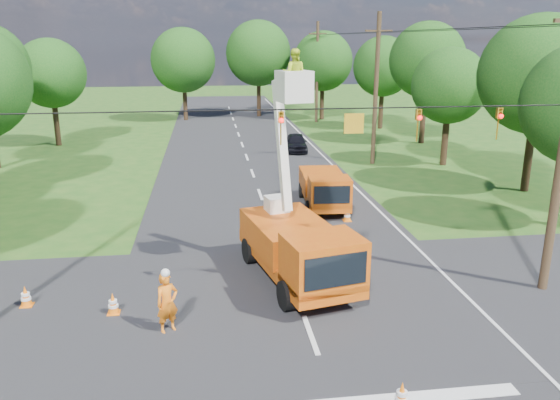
{
  "coord_description": "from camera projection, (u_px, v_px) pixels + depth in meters",
  "views": [
    {
      "loc": [
        -2.74,
        -13.82,
        8.26
      ],
      "look_at": [
        -0.2,
        5.2,
        2.6
      ],
      "focal_mm": 35.0,
      "sensor_mm": 36.0,
      "label": 1
    }
  ],
  "objects": [
    {
      "name": "tree_far_b",
      "position": [
        258.0,
        53.0,
        58.96
      ],
      "size": [
        7.0,
        7.0,
        10.32
      ],
      "color": "#382616",
      "rests_on": "ground"
    },
    {
      "name": "traffic_cone_5",
      "position": [
        26.0,
        297.0,
        17.44
      ],
      "size": [
        0.38,
        0.38,
        0.71
      ],
      "color": "orange",
      "rests_on": "ground"
    },
    {
      "name": "tree_left_f",
      "position": [
        51.0,
        74.0,
        42.77
      ],
      "size": [
        5.4,
        5.4,
        8.4
      ],
      "color": "#382616",
      "rests_on": "ground"
    },
    {
      "name": "tree_far_c",
      "position": [
        323.0,
        61.0,
        57.15
      ],
      "size": [
        6.2,
        6.2,
        9.18
      ],
      "color": "#382616",
      "rests_on": "ground"
    },
    {
      "name": "traffic_cone_7",
      "position": [
        334.0,
        176.0,
        32.77
      ],
      "size": [
        0.38,
        0.38,
        0.71
      ],
      "color": "orange",
      "rests_on": "ground"
    },
    {
      "name": "signal_span",
      "position": [
        374.0,
        122.0,
        16.34
      ],
      "size": [
        18.0,
        0.29,
        1.07
      ],
      "color": "black",
      "rests_on": "ground"
    },
    {
      "name": "traffic_cone_4",
      "position": [
        113.0,
        304.0,
        16.97
      ],
      "size": [
        0.38,
        0.38,
        0.71
      ],
      "color": "orange",
      "rests_on": "ground"
    },
    {
      "name": "distant_car",
      "position": [
        296.0,
        142.0,
        41.82
      ],
      "size": [
        1.98,
        4.06,
        1.33
      ],
      "primitive_type": "imported",
      "rotation": [
        0.0,
        0.0,
        -0.11
      ],
      "color": "black",
      "rests_on": "ground"
    },
    {
      "name": "road_main",
      "position": [
        253.0,
        174.0,
        34.84
      ],
      "size": [
        12.0,
        100.0,
        0.06
      ],
      "primitive_type": "cube",
      "color": "black",
      "rests_on": "ground"
    },
    {
      "name": "pole_right_far",
      "position": [
        317.0,
        72.0,
        55.39
      ],
      "size": [
        1.8,
        0.3,
        10.0
      ],
      "color": "#4C3823",
      "rests_on": "ground"
    },
    {
      "name": "tree_right_e",
      "position": [
        383.0,
        67.0,
        51.11
      ],
      "size": [
        5.6,
        5.6,
        8.63
      ],
      "color": "#382616",
      "rests_on": "ground"
    },
    {
      "name": "ground_worker",
      "position": [
        167.0,
        303.0,
        15.8
      ],
      "size": [
        0.8,
        0.72,
        1.85
      ],
      "primitive_type": "imported",
      "rotation": [
        0.0,
        0.0,
        0.52
      ],
      "color": "#D55011",
      "rests_on": "ground"
    },
    {
      "name": "second_truck",
      "position": [
        324.0,
        188.0,
        27.58
      ],
      "size": [
        2.4,
        5.43,
        1.99
      ],
      "rotation": [
        0.0,
        0.0,
        -0.07
      ],
      "color": "#CB590E",
      "rests_on": "ground"
    },
    {
      "name": "tree_right_d",
      "position": [
        427.0,
        60.0,
        43.38
      ],
      "size": [
        6.0,
        6.0,
        9.7
      ],
      "color": "#382616",
      "rests_on": "ground"
    },
    {
      "name": "pole_right_mid",
      "position": [
        376.0,
        89.0,
        36.37
      ],
      "size": [
        1.8,
        0.3,
        10.0
      ],
      "color": "#4C3823",
      "rests_on": "ground"
    },
    {
      "name": "traffic_cone_1",
      "position": [
        402.0,
        396.0,
        12.58
      ],
      "size": [
        0.38,
        0.38,
        0.71
      ],
      "color": "orange",
      "rests_on": "ground"
    },
    {
      "name": "tree_right_c",
      "position": [
        450.0,
        86.0,
        35.96
      ],
      "size": [
        5.0,
        5.0,
        7.83
      ],
      "color": "#382616",
      "rests_on": "ground"
    },
    {
      "name": "ground",
      "position": [
        253.0,
        174.0,
        34.84
      ],
      "size": [
        140.0,
        140.0,
        0.0
      ],
      "primitive_type": "plane",
      "color": "#245319",
      "rests_on": "ground"
    },
    {
      "name": "traffic_cone_2",
      "position": [
        337.0,
        238.0,
        22.59
      ],
      "size": [
        0.38,
        0.38,
        0.71
      ],
      "color": "orange",
      "rests_on": "ground"
    },
    {
      "name": "bucket_truck",
      "position": [
        298.0,
        237.0,
        18.91
      ],
      "size": [
        3.66,
        6.76,
        7.98
      ],
      "rotation": [
        0.0,
        0.0,
        0.22
      ],
      "color": "#CB590E",
      "rests_on": "ground"
    },
    {
      "name": "edge_line",
      "position": [
        338.0,
        171.0,
        35.55
      ],
      "size": [
        0.12,
        90.0,
        0.02
      ],
      "primitive_type": "cube",
      "color": "silver",
      "rests_on": "ground"
    },
    {
      "name": "tree_right_b",
      "position": [
        539.0,
        75.0,
        29.21
      ],
      "size": [
        6.4,
        6.4,
        9.65
      ],
      "color": "#382616",
      "rests_on": "ground"
    },
    {
      "name": "traffic_cone_3",
      "position": [
        347.0,
        214.0,
        25.65
      ],
      "size": [
        0.38,
        0.38,
        0.71
      ],
      "color": "orange",
      "rests_on": "ground"
    },
    {
      "name": "tree_far_a",
      "position": [
        183.0,
        60.0,
        56.22
      ],
      "size": [
        6.6,
        6.6,
        9.5
      ],
      "color": "#382616",
      "rests_on": "ground"
    },
    {
      "name": "road_cross",
      "position": [
        299.0,
        304.0,
        17.73
      ],
      "size": [
        56.0,
        10.0,
        0.07
      ],
      "primitive_type": "cube",
      "color": "black",
      "rests_on": "ground"
    }
  ]
}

